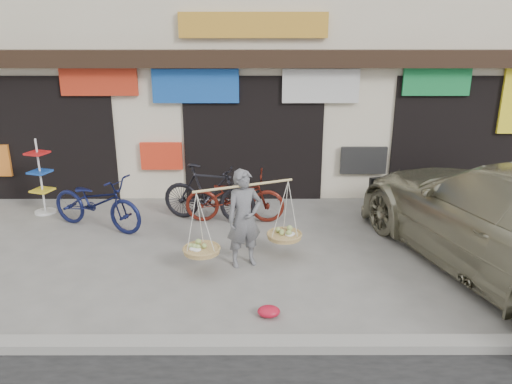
{
  "coord_description": "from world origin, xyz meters",
  "views": [
    {
      "loc": [
        0.04,
        -7.09,
        3.71
      ],
      "look_at": [
        0.05,
        0.9,
        1.02
      ],
      "focal_mm": 35.0,
      "sensor_mm": 36.0,
      "label": 1
    }
  ],
  "objects_px": {
    "bike_0": "(97,202)",
    "bike_1": "(209,193)",
    "bike_2": "(235,197)",
    "street_vendor": "(244,222)",
    "display_rack": "(42,184)"
  },
  "relations": [
    {
      "from": "bike_1",
      "to": "display_rack",
      "type": "bearing_deg",
      "value": 98.23
    },
    {
      "from": "bike_0",
      "to": "street_vendor",
      "type": "bearing_deg",
      "value": -94.68
    },
    {
      "from": "bike_1",
      "to": "display_rack",
      "type": "distance_m",
      "value": 3.48
    },
    {
      "from": "display_rack",
      "to": "bike_2",
      "type": "bearing_deg",
      "value": -6.94
    },
    {
      "from": "bike_0",
      "to": "bike_2",
      "type": "height_order",
      "value": "bike_0"
    },
    {
      "from": "bike_0",
      "to": "bike_1",
      "type": "bearing_deg",
      "value": -55.76
    },
    {
      "from": "street_vendor",
      "to": "bike_2",
      "type": "height_order",
      "value": "street_vendor"
    },
    {
      "from": "bike_0",
      "to": "bike_2",
      "type": "xyz_separation_m",
      "value": [
        2.6,
        0.35,
        -0.02
      ]
    },
    {
      "from": "street_vendor",
      "to": "bike_2",
      "type": "relative_size",
      "value": 0.97
    },
    {
      "from": "bike_0",
      "to": "display_rack",
      "type": "bearing_deg",
      "value": 82.43
    },
    {
      "from": "bike_2",
      "to": "display_rack",
      "type": "distance_m",
      "value": 3.99
    },
    {
      "from": "display_rack",
      "to": "bike_1",
      "type": "bearing_deg",
      "value": -7.38
    },
    {
      "from": "street_vendor",
      "to": "display_rack",
      "type": "relative_size",
      "value": 1.2
    },
    {
      "from": "street_vendor",
      "to": "bike_2",
      "type": "xyz_separation_m",
      "value": [
        -0.23,
        1.88,
        -0.23
      ]
    },
    {
      "from": "bike_1",
      "to": "display_rack",
      "type": "xyz_separation_m",
      "value": [
        -3.45,
        0.45,
        0.06
      ]
    }
  ]
}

